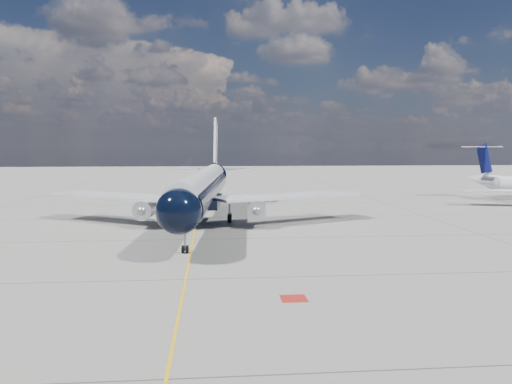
% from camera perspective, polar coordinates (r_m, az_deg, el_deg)
% --- Properties ---
extents(ground, '(320.00, 320.00, 0.00)m').
position_cam_1_polar(ground, '(69.98, -6.60, -2.37)').
color(ground, gray).
rests_on(ground, ground).
extents(taxiway_centerline, '(0.16, 160.00, 0.01)m').
position_cam_1_polar(taxiway_centerline, '(65.03, -6.72, -2.95)').
color(taxiway_centerline, '#EBB20C').
rests_on(taxiway_centerline, ground).
extents(red_marking, '(1.60, 1.60, 0.01)m').
position_cam_1_polar(red_marking, '(31.16, 4.33, -12.04)').
color(red_marking, maroon).
rests_on(red_marking, ground).
extents(main_airliner, '(39.27, 47.94, 13.84)m').
position_cam_1_polar(main_airliner, '(60.61, -6.01, 0.54)').
color(main_airliner, black).
rests_on(main_airliner, ground).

